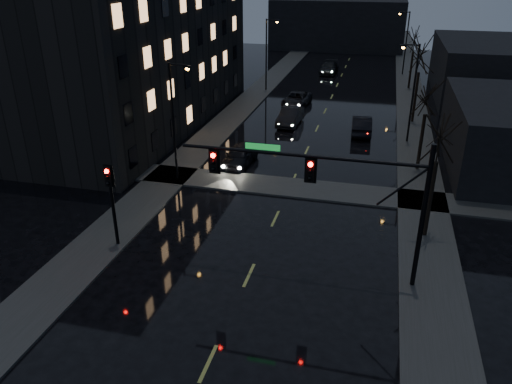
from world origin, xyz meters
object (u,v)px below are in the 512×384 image
Objects in this scene: oncoming_car_b at (290,116)px; oncoming_car_c at (297,99)px; oncoming_car_a at (240,155)px; lead_car at (362,125)px; oncoming_car_d at (329,68)px.

oncoming_car_c is at bearing 97.93° from oncoming_car_b.
oncoming_car_b is at bearing -80.56° from oncoming_car_c.
lead_car is at bearing 54.29° from oncoming_car_a.
oncoming_car_c is at bearing 90.81° from oncoming_car_a.
oncoming_car_a is at bearing -92.36° from oncoming_car_d.
oncoming_car_b reaches higher than oncoming_car_a.
oncoming_car_d is at bearing 90.54° from oncoming_car_a.
oncoming_car_a is 12.79m from lead_car.
oncoming_car_d reaches higher than oncoming_car_c.
lead_car is (5.74, -25.09, 0.03)m from oncoming_car_d.
oncoming_car_d is (2.56, 34.82, -0.00)m from oncoming_car_a.
oncoming_car_a is at bearing -96.06° from oncoming_car_b.
oncoming_car_b is 6.65m from oncoming_car_c.
oncoming_car_a is 0.93× the size of lead_car.
oncoming_car_b reaches higher than oncoming_car_d.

